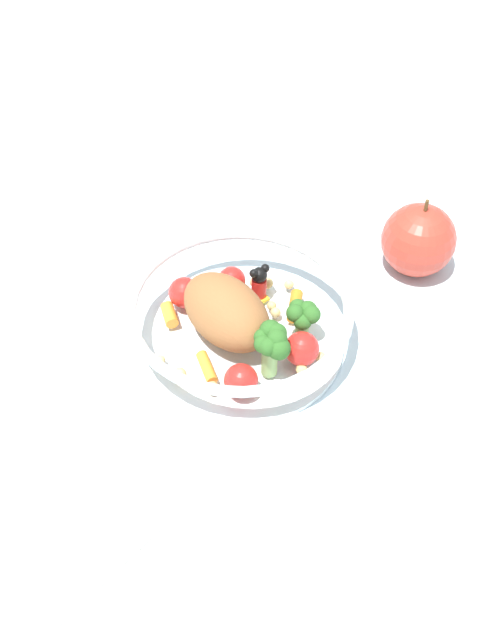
% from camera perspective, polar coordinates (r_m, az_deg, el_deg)
% --- Properties ---
extents(ground_plane, '(2.40, 2.40, 0.00)m').
position_cam_1_polar(ground_plane, '(0.68, 0.11, -2.32)').
color(ground_plane, silver).
extents(food_container, '(0.20, 0.20, 0.07)m').
position_cam_1_polar(food_container, '(0.67, -0.08, 0.06)').
color(food_container, white).
rests_on(food_container, ground_plane).
extents(loose_apple, '(0.07, 0.07, 0.09)m').
position_cam_1_polar(loose_apple, '(0.76, 13.48, 5.97)').
color(loose_apple, '#BC3828').
rests_on(loose_apple, ground_plane).
extents(folded_napkin, '(0.15, 0.15, 0.01)m').
position_cam_1_polar(folded_napkin, '(0.60, -14.83, -14.61)').
color(folded_napkin, silver).
rests_on(folded_napkin, ground_plane).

